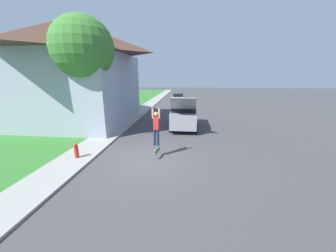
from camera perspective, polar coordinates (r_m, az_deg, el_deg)
ground_plane at (r=9.55m, az=-5.97°, el=-9.89°), size 120.00×120.00×0.00m
lawn at (r=17.96m, az=-27.54°, el=0.53°), size 10.00×80.00×0.08m
sidewalk at (r=15.96m, az=-14.25°, el=0.20°), size 1.80×80.00×0.10m
house at (r=18.19m, az=-27.61°, el=14.51°), size 10.11×9.44×8.25m
lawn_tree_near at (r=13.46m, az=-24.53°, el=20.66°), size 3.81×3.81×7.48m
suv_parked at (r=14.86m, az=4.83°, el=3.71°), size 2.04×5.12×2.70m
car_down_street at (r=30.52m, az=3.23°, el=8.71°), size 1.87×4.51×1.34m
skateboarder at (r=9.19m, az=-3.64°, el=0.00°), size 0.41×0.22×1.94m
skateboard at (r=9.54m, az=-3.31°, el=-7.52°), size 0.22×0.78×0.26m
fire_hydrant at (r=10.30m, az=-26.15°, el=-6.78°), size 0.20×0.20×0.74m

